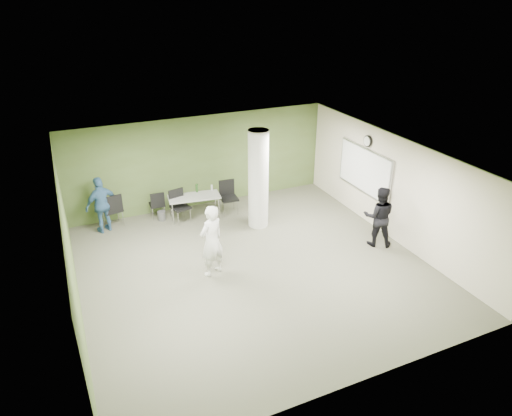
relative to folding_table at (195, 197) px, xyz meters
name	(u,v)px	position (x,y,z in m)	size (l,w,h in m)	color
floor	(254,268)	(0.51, -3.16, -0.66)	(8.00, 8.00, 0.00)	#545543
ceiling	(254,159)	(0.51, -3.16, 2.14)	(8.00, 8.00, 0.00)	white
wall_back	(201,162)	(0.51, 0.84, 0.74)	(8.00, 0.02, 2.80)	#4A5B2B
wall_left	(70,254)	(-3.49, -3.16, 0.74)	(0.02, 8.00, 2.80)	#4A5B2B
wall_right_cream	(394,188)	(4.51, -3.16, 0.74)	(0.02, 8.00, 2.80)	beige
column	(258,180)	(1.51, -1.16, 0.74)	(0.56, 0.56, 2.80)	silver
whiteboard	(364,170)	(4.43, -1.96, 0.84)	(0.05, 2.30, 1.30)	silver
wall_clock	(368,141)	(4.43, -1.96, 1.69)	(0.06, 0.32, 0.32)	black
folding_table	(195,197)	(0.00, 0.00, 0.00)	(1.55, 0.84, 0.95)	#989993
wastebasket	(162,216)	(-0.95, 0.25, -0.52)	(0.24, 0.24, 0.27)	#4C4C4C
chair_back_left	(113,208)	(-2.26, 0.40, -0.07)	(0.59, 0.59, 1.00)	black
chair_back_right	(157,203)	(-1.01, 0.41, -0.16)	(0.43, 0.43, 0.85)	black
chair_table_left	(179,203)	(-0.48, -0.01, -0.09)	(0.58, 0.58, 0.96)	black
chair_table_right	(228,194)	(1.03, -0.02, -0.07)	(0.53, 0.53, 0.99)	black
woman_white	(211,241)	(-0.49, -2.98, 0.23)	(0.65, 0.43, 1.78)	white
man_black	(379,216)	(3.91, -3.42, 0.16)	(0.80, 0.62, 1.64)	black
man_blue	(102,205)	(-2.54, 0.24, 0.15)	(0.94, 0.39, 1.61)	#38628C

